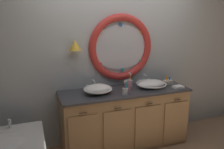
{
  "coord_description": "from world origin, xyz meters",
  "views": [
    {
      "loc": [
        -1.24,
        -2.72,
        1.92
      ],
      "look_at": [
        -0.17,
        0.25,
        1.11
      ],
      "focal_mm": 37.8,
      "sensor_mm": 36.0,
      "label": 1
    }
  ],
  "objects_px": {
    "sink_basin_right": "(151,84)",
    "toiletry_basket": "(168,82)",
    "toothbrush_holder_left": "(125,91)",
    "toothbrush_holder_right": "(130,83)",
    "soap_dispenser": "(129,85)",
    "folded_hand_towel": "(178,87)",
    "sink_basin_left": "(98,89)"
  },
  "relations": [
    {
      "from": "toothbrush_holder_left",
      "to": "soap_dispenser",
      "type": "height_order",
      "value": "toothbrush_holder_left"
    },
    {
      "from": "sink_basin_left",
      "to": "soap_dispenser",
      "type": "xyz_separation_m",
      "value": [
        0.47,
        0.01,
        0.01
      ]
    },
    {
      "from": "sink_basin_right",
      "to": "toothbrush_holder_left",
      "type": "height_order",
      "value": "toothbrush_holder_left"
    },
    {
      "from": "sink_basin_left",
      "to": "soap_dispenser",
      "type": "height_order",
      "value": "soap_dispenser"
    },
    {
      "from": "sink_basin_right",
      "to": "toiletry_basket",
      "type": "height_order",
      "value": "toiletry_basket"
    },
    {
      "from": "toothbrush_holder_left",
      "to": "toothbrush_holder_right",
      "type": "relative_size",
      "value": 0.96
    },
    {
      "from": "sink_basin_right",
      "to": "toiletry_basket",
      "type": "bearing_deg",
      "value": 14.74
    },
    {
      "from": "toothbrush_holder_left",
      "to": "toothbrush_holder_right",
      "type": "bearing_deg",
      "value": 56.86
    },
    {
      "from": "sink_basin_left",
      "to": "sink_basin_right",
      "type": "height_order",
      "value": "sink_basin_left"
    },
    {
      "from": "sink_basin_right",
      "to": "toothbrush_holder_right",
      "type": "height_order",
      "value": "toothbrush_holder_right"
    },
    {
      "from": "toothbrush_holder_right",
      "to": "folded_hand_towel",
      "type": "bearing_deg",
      "value": -26.16
    },
    {
      "from": "soap_dispenser",
      "to": "toiletry_basket",
      "type": "bearing_deg",
      "value": 6.55
    },
    {
      "from": "toothbrush_holder_left",
      "to": "toothbrush_holder_right",
      "type": "height_order",
      "value": "toothbrush_holder_right"
    },
    {
      "from": "sink_basin_left",
      "to": "toothbrush_holder_right",
      "type": "xyz_separation_m",
      "value": [
        0.55,
        0.16,
        -0.01
      ]
    },
    {
      "from": "toothbrush_holder_right",
      "to": "folded_hand_towel",
      "type": "xyz_separation_m",
      "value": [
        0.64,
        -0.32,
        -0.05
      ]
    },
    {
      "from": "toothbrush_holder_left",
      "to": "folded_hand_towel",
      "type": "bearing_deg",
      "value": 1.1
    },
    {
      "from": "sink_basin_left",
      "to": "sink_basin_right",
      "type": "distance_m",
      "value": 0.82
    },
    {
      "from": "sink_basin_left",
      "to": "toothbrush_holder_left",
      "type": "distance_m",
      "value": 0.37
    },
    {
      "from": "toothbrush_holder_left",
      "to": "soap_dispenser",
      "type": "bearing_deg",
      "value": 52.47
    },
    {
      "from": "toothbrush_holder_right",
      "to": "toiletry_basket",
      "type": "height_order",
      "value": "toothbrush_holder_right"
    },
    {
      "from": "sink_basin_right",
      "to": "soap_dispenser",
      "type": "bearing_deg",
      "value": 178.29
    },
    {
      "from": "sink_basin_right",
      "to": "soap_dispenser",
      "type": "relative_size",
      "value": 2.68
    },
    {
      "from": "soap_dispenser",
      "to": "toiletry_basket",
      "type": "height_order",
      "value": "soap_dispenser"
    },
    {
      "from": "sink_basin_left",
      "to": "toiletry_basket",
      "type": "bearing_deg",
      "value": 4.44
    },
    {
      "from": "toothbrush_holder_right",
      "to": "folded_hand_towel",
      "type": "height_order",
      "value": "toothbrush_holder_right"
    },
    {
      "from": "toothbrush_holder_left",
      "to": "toiletry_basket",
      "type": "distance_m",
      "value": 0.87
    },
    {
      "from": "toothbrush_holder_left",
      "to": "toiletry_basket",
      "type": "xyz_separation_m",
      "value": [
        0.84,
        0.26,
        -0.03
      ]
    },
    {
      "from": "sink_basin_right",
      "to": "folded_hand_towel",
      "type": "distance_m",
      "value": 0.4
    },
    {
      "from": "sink_basin_right",
      "to": "sink_basin_left",
      "type": "bearing_deg",
      "value": 180.0
    },
    {
      "from": "sink_basin_right",
      "to": "toiletry_basket",
      "type": "xyz_separation_m",
      "value": [
        0.34,
        0.09,
        -0.03
      ]
    },
    {
      "from": "soap_dispenser",
      "to": "folded_hand_towel",
      "type": "height_order",
      "value": "soap_dispenser"
    },
    {
      "from": "sink_basin_right",
      "to": "toothbrush_holder_left",
      "type": "distance_m",
      "value": 0.52
    }
  ]
}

